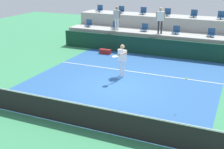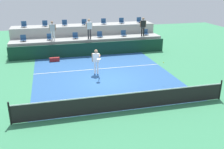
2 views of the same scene
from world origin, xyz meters
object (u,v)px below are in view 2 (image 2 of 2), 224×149
at_px(stadium_chair_lower_right, 124,34).
at_px(stadium_chair_upper_center, 84,23).
at_px(spectator_in_white, 89,27).
at_px(spectator_in_grey, 52,29).
at_px(stadium_chair_lower_left, 50,37).
at_px(stadium_chair_lower_mid_right, 100,35).
at_px(stadium_chair_upper_mid_right, 104,22).
at_px(stadium_chair_lower_mid_left, 75,36).
at_px(stadium_chair_lower_far_left, 23,39).
at_px(stadium_chair_lower_far_right, 146,33).
at_px(spectator_leaning_on_rail, 143,25).
at_px(stadium_chair_upper_far_left, 24,25).
at_px(tennis_player, 96,59).
at_px(stadium_chair_upper_mid_left, 65,23).
at_px(equipment_bag, 55,59).
at_px(stadium_chair_upper_left, 45,24).
at_px(stadium_chair_upper_far_right, 139,20).
at_px(stadium_chair_upper_right, 122,21).
at_px(tennis_ball, 164,63).

relative_size(stadium_chair_lower_right, stadium_chair_upper_center, 1.00).
bearing_deg(spectator_in_white, spectator_in_grey, 180.00).
relative_size(stadium_chair_lower_left, stadium_chair_lower_mid_right, 1.00).
xyz_separation_m(stadium_chair_lower_mid_right, stadium_chair_upper_mid_right, (0.75, 1.80, 0.85)).
bearing_deg(stadium_chair_lower_mid_left, stadium_chair_lower_far_left, 180.00).
xyz_separation_m(stadium_chair_lower_far_right, stadium_chair_upper_center, (-5.37, 1.80, 0.85)).
relative_size(stadium_chair_lower_mid_right, stadium_chair_upper_mid_right, 1.00).
bearing_deg(spectator_leaning_on_rail, stadium_chair_upper_far_left, 167.93).
distance_m(stadium_chair_upper_center, tennis_player, 7.71).
relative_size(stadium_chair_upper_mid_left, stadium_chair_upper_center, 1.00).
bearing_deg(stadium_chair_upper_center, equipment_bag, -126.97).
xyz_separation_m(stadium_chair_lower_far_right, spectator_in_grey, (-8.30, -0.38, 0.75)).
bearing_deg(stadium_chair_lower_far_right, stadium_chair_upper_far_left, 170.41).
relative_size(stadium_chair_lower_mid_right, spectator_in_white, 0.31).
bearing_deg(spectator_leaning_on_rail, spectator_in_white, -180.00).
bearing_deg(stadium_chair_lower_right, stadium_chair_upper_far_left, 168.11).
relative_size(stadium_chair_lower_mid_right, equipment_bag, 0.68).
xyz_separation_m(stadium_chair_lower_mid_right, spectator_in_white, (-0.98, -0.38, 0.80)).
bearing_deg(stadium_chair_upper_far_left, stadium_chair_upper_mid_left, 0.00).
distance_m(stadium_chair_upper_left, spectator_in_grey, 2.26).
distance_m(stadium_chair_lower_far_left, stadium_chair_upper_far_right, 10.85).
relative_size(stadium_chair_upper_mid_right, stadium_chair_upper_far_right, 1.00).
height_order(tennis_player, equipment_bag, tennis_player).
distance_m(stadium_chair_upper_left, stadium_chair_upper_right, 7.09).
height_order(stadium_chair_lower_far_left, spectator_in_white, spectator_in_white).
distance_m(stadium_chair_upper_left, tennis_ball, 12.22).
distance_m(stadium_chair_upper_far_left, spectator_in_white, 5.82).
distance_m(stadium_chair_upper_mid_left, stadium_chair_upper_far_right, 7.13).
height_order(stadium_chair_upper_right, equipment_bag, stadium_chair_upper_right).
distance_m(tennis_player, spectator_leaning_on_rail, 7.66).
height_order(stadium_chair_upper_mid_right, spectator_in_grey, spectator_in_grey).
bearing_deg(stadium_chair_upper_mid_left, stadium_chair_upper_far_left, 180.00).
bearing_deg(spectator_in_grey, tennis_player, -64.56).
bearing_deg(stadium_chair_upper_right, stadium_chair_lower_far_right, -45.22).
xyz_separation_m(stadium_chair_upper_left, tennis_player, (3.16, -7.60, -1.29)).
distance_m(stadium_chair_lower_far_left, tennis_player, 7.64).
relative_size(spectator_in_white, spectator_leaning_on_rail, 1.03).
distance_m(spectator_in_white, spectator_leaning_on_rail, 4.83).
relative_size(spectator_in_grey, equipment_bag, 2.12).
height_order(stadium_chair_upper_far_left, spectator_in_white, spectator_in_white).
height_order(stadium_chair_upper_far_left, stadium_chair_upper_left, same).
bearing_deg(tennis_player, stadium_chair_upper_right, 62.62).
bearing_deg(equipment_bag, tennis_player, -54.07).
bearing_deg(stadium_chair_upper_far_right, stadium_chair_upper_center, 180.00).
height_order(stadium_chair_lower_mid_left, tennis_ball, stadium_chair_lower_mid_left).
xyz_separation_m(stadium_chair_upper_left, stadium_chair_upper_center, (3.51, 0.00, 0.00)).
height_order(stadium_chair_upper_mid_left, spectator_leaning_on_rail, spectator_leaning_on_rail).
height_order(stadium_chair_lower_right, tennis_ball, stadium_chair_lower_right).
relative_size(stadium_chair_lower_mid_right, tennis_player, 0.31).
height_order(stadium_chair_lower_mid_right, tennis_ball, stadium_chair_lower_mid_right).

